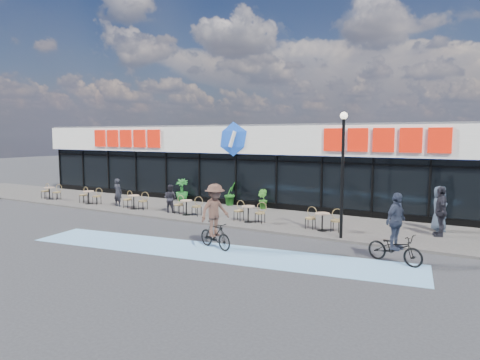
% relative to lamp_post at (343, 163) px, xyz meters
% --- Properties ---
extents(ground, '(120.00, 120.00, 0.00)m').
position_rel_lamp_post_xyz_m(ground, '(-7.41, -2.30, -2.97)').
color(ground, '#28282B').
rests_on(ground, ground).
extents(sidewalk, '(44.00, 5.00, 0.10)m').
position_rel_lamp_post_xyz_m(sidewalk, '(-7.41, 2.20, -2.92)').
color(sidewalk, '#514C47').
rests_on(sidewalk, ground).
extents(bike_lane, '(14.17, 4.13, 0.01)m').
position_rel_lamp_post_xyz_m(bike_lane, '(-3.41, -3.80, -2.96)').
color(bike_lane, '#6A9EC9').
rests_on(bike_lane, ground).
extents(building, '(30.60, 6.57, 4.75)m').
position_rel_lamp_post_xyz_m(building, '(-7.41, 7.63, -0.63)').
color(building, black).
rests_on(building, ground).
extents(lamp_post, '(0.28, 0.28, 4.78)m').
position_rel_lamp_post_xyz_m(lamp_post, '(0.00, 0.00, 0.00)').
color(lamp_post, black).
rests_on(lamp_post, sidewalk).
extents(bistro_set_0, '(1.54, 0.62, 0.90)m').
position_rel_lamp_post_xyz_m(bistro_set_0, '(-18.41, 0.92, -2.41)').
color(bistro_set_0, tan).
rests_on(bistro_set_0, sidewalk).
extents(bistro_set_1, '(1.54, 0.62, 0.90)m').
position_rel_lamp_post_xyz_m(bistro_set_1, '(-14.94, 0.92, -2.41)').
color(bistro_set_1, tan).
rests_on(bistro_set_1, sidewalk).
extents(bistro_set_2, '(1.54, 0.62, 0.90)m').
position_rel_lamp_post_xyz_m(bistro_set_2, '(-11.46, 0.92, -2.41)').
color(bistro_set_2, tan).
rests_on(bistro_set_2, sidewalk).
extents(bistro_set_3, '(1.54, 0.62, 0.90)m').
position_rel_lamp_post_xyz_m(bistro_set_3, '(-7.99, 0.92, -2.41)').
color(bistro_set_3, tan).
rests_on(bistro_set_3, sidewalk).
extents(bistro_set_4, '(1.54, 0.62, 0.90)m').
position_rel_lamp_post_xyz_m(bistro_set_4, '(-4.51, 0.92, -2.41)').
color(bistro_set_4, tan).
rests_on(bistro_set_4, sidewalk).
extents(bistro_set_5, '(1.54, 0.62, 0.90)m').
position_rel_lamp_post_xyz_m(bistro_set_5, '(-1.03, 0.92, -2.41)').
color(bistro_set_5, tan).
rests_on(bistro_set_5, sidewalk).
extents(potted_plant_left, '(1.01, 1.01, 1.32)m').
position_rel_lamp_post_xyz_m(potted_plant_left, '(-10.95, 4.33, -2.21)').
color(potted_plant_left, '#18561D').
rests_on(potted_plant_left, sidewalk).
extents(potted_plant_mid, '(0.68, 0.80, 1.32)m').
position_rel_lamp_post_xyz_m(potted_plant_mid, '(-7.62, 4.42, -2.21)').
color(potted_plant_mid, '#1D5A19').
rests_on(potted_plant_mid, sidewalk).
extents(potted_plant_right, '(0.72, 0.67, 1.04)m').
position_rel_lamp_post_xyz_m(potted_plant_right, '(-5.55, 4.30, -2.35)').
color(potted_plant_right, '#285D1A').
rests_on(potted_plant_right, sidewalk).
extents(patron_left, '(0.56, 0.37, 1.54)m').
position_rel_lamp_post_xyz_m(patron_left, '(-12.85, 1.05, -2.10)').
color(patron_left, black).
rests_on(patron_left, sidewalk).
extents(patron_right, '(0.76, 0.62, 1.44)m').
position_rel_lamp_post_xyz_m(patron_right, '(-9.13, 1.00, -2.15)').
color(patron_right, black).
rests_on(patron_right, sidewalk).
extents(pedestrian_a, '(0.75, 1.23, 1.96)m').
position_rel_lamp_post_xyz_m(pedestrian_a, '(3.25, 2.22, -1.89)').
color(pedestrian_a, black).
rests_on(pedestrian_a, sidewalk).
extents(pedestrian_b, '(0.87, 1.05, 1.86)m').
position_rel_lamp_post_xyz_m(pedestrian_b, '(3.13, 3.18, -1.94)').
color(pedestrian_b, '#2B3542').
rests_on(pedestrian_b, sidewalk).
extents(cyclist_a, '(1.69, 1.37, 2.33)m').
position_rel_lamp_post_xyz_m(cyclist_a, '(-3.54, -3.39, -1.86)').
color(cyclist_a, black).
rests_on(cyclist_a, ground).
extents(cyclist_b, '(1.94, 1.17, 2.25)m').
position_rel_lamp_post_xyz_m(cyclist_b, '(2.33, -2.03, -2.12)').
color(cyclist_b, black).
rests_on(cyclist_b, ground).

